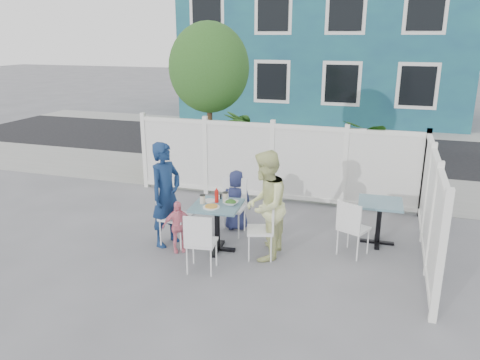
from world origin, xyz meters
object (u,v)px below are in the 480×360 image
(main_table, at_px, (217,215))
(chair_near, at_px, (200,239))
(chair_right, at_px, (265,225))
(man, at_px, (166,194))
(chair_left, at_px, (171,211))
(spare_table, at_px, (380,211))
(boy, at_px, (236,200))
(utility_cabinet, at_px, (182,146))
(toddler, at_px, (178,226))
(woman, at_px, (265,206))
(chair_back, at_px, (233,202))

(main_table, relative_size, chair_near, 0.87)
(chair_right, xyz_separation_m, man, (-1.64, -0.01, 0.32))
(chair_left, relative_size, man, 0.59)
(spare_table, height_order, chair_left, chair_left)
(spare_table, distance_m, boy, 2.40)
(utility_cabinet, bearing_deg, chair_near, -69.73)
(boy, bearing_deg, main_table, 69.00)
(chair_near, distance_m, toddler, 0.83)
(main_table, distance_m, woman, 0.81)
(spare_table, bearing_deg, woman, -147.70)
(chair_left, relative_size, chair_near, 1.11)
(chair_right, xyz_separation_m, boy, (-0.77, 0.92, 0.00))
(boy, xyz_separation_m, toddler, (-0.59, -1.15, -0.11))
(main_table, height_order, boy, boy)
(chair_near, bearing_deg, woman, 38.95)
(chair_near, relative_size, man, 0.53)
(spare_table, height_order, toddler, toddler)
(man, bearing_deg, chair_back, -31.72)
(woman, bearing_deg, man, -90.16)
(chair_near, xyz_separation_m, toddler, (-0.61, 0.55, -0.11))
(boy, bearing_deg, man, 26.62)
(chair_back, bearing_deg, chair_near, 90.50)
(chair_back, bearing_deg, man, 41.30)
(utility_cabinet, height_order, chair_right, utility_cabinet)
(chair_near, bearing_deg, toddler, 130.37)
(woman, bearing_deg, chair_left, -90.05)
(man, bearing_deg, chair_right, -73.40)
(woman, bearing_deg, boy, -141.15)
(utility_cabinet, xyz_separation_m, man, (1.64, -4.17, 0.25))
(chair_near, distance_m, boy, 1.70)
(boy, bearing_deg, utility_cabinet, -72.45)
(boy, relative_size, toddler, 1.27)
(chair_right, height_order, chair_near, chair_right)
(man, height_order, boy, man)
(chair_left, bearing_deg, main_table, 95.22)
(man, bearing_deg, boy, -26.91)
(chair_right, bearing_deg, spare_table, -74.10)
(chair_back, xyz_separation_m, man, (-0.86, -0.78, 0.29))
(utility_cabinet, height_order, boy, utility_cabinet)
(chair_left, distance_m, woman, 1.58)
(spare_table, height_order, woman, woman)
(spare_table, distance_m, toddler, 3.25)
(chair_back, height_order, woman, woman)
(spare_table, xyz_separation_m, chair_right, (-1.63, -1.04, -0.03))
(chair_near, bearing_deg, boy, 83.19)
(main_table, xyz_separation_m, toddler, (-0.58, -0.23, -0.18))
(utility_cabinet, relative_size, chair_left, 1.20)
(utility_cabinet, relative_size, chair_right, 1.32)
(chair_near, distance_m, man, 1.22)
(chair_right, height_order, toddler, chair_right)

